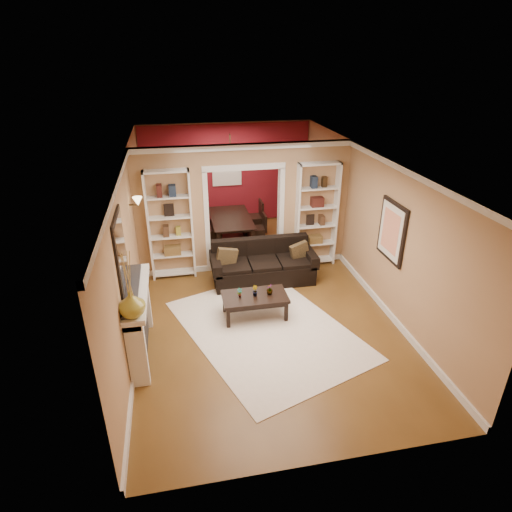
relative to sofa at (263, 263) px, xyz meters
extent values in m
plane|color=brown|center=(-0.26, -0.45, -0.42)|extent=(8.00, 8.00, 0.00)
plane|color=white|center=(-0.26, -0.45, 2.28)|extent=(8.00, 8.00, 0.00)
plane|color=tan|center=(-0.26, 3.55, 0.93)|extent=(8.00, 0.00, 8.00)
plane|color=tan|center=(-0.26, -4.45, 0.93)|extent=(8.00, 0.00, 8.00)
plane|color=tan|center=(-2.51, -0.45, 0.93)|extent=(0.00, 8.00, 8.00)
plane|color=tan|center=(1.99, -0.45, 0.93)|extent=(0.00, 8.00, 8.00)
cube|color=tan|center=(-0.26, 0.75, 0.93)|extent=(4.50, 0.15, 2.70)
cube|color=maroon|center=(-0.26, 3.52, 0.90)|extent=(4.44, 0.04, 2.64)
cube|color=#8CA5CC|center=(-0.26, 3.48, 1.13)|extent=(0.78, 0.03, 0.98)
cube|color=white|center=(-0.31, -1.72, -0.41)|extent=(3.42, 4.00, 0.01)
cube|color=black|center=(0.00, 0.00, 0.00)|extent=(2.14, 0.93, 0.84)
cube|color=brown|center=(-0.76, -0.02, 0.19)|extent=(0.41, 0.16, 0.40)
cube|color=brown|center=(0.76, -0.02, 0.18)|extent=(0.40, 0.19, 0.38)
cube|color=black|center=(-0.43, -1.28, -0.20)|extent=(1.16, 0.63, 0.44)
imported|color=#336626|center=(-0.70, -1.28, 0.11)|extent=(0.11, 0.09, 0.18)
imported|color=#336626|center=(-0.43, -1.28, 0.12)|extent=(0.11, 0.13, 0.19)
imported|color=#336626|center=(-0.16, -1.28, 0.12)|extent=(0.13, 0.13, 0.20)
cube|color=white|center=(-1.81, 0.58, 0.73)|extent=(0.90, 0.30, 2.30)
cube|color=white|center=(1.29, 0.58, 0.73)|extent=(0.90, 0.30, 2.30)
cube|color=white|center=(-2.35, -1.95, 0.16)|extent=(0.32, 1.70, 1.16)
imported|color=olive|center=(-2.35, -2.65, 0.93)|extent=(0.47, 0.47, 0.37)
cube|color=silver|center=(-2.49, -1.95, 1.38)|extent=(0.03, 0.95, 1.10)
cube|color=#FFE0A5|center=(-2.41, 0.10, 1.41)|extent=(0.18, 0.18, 0.22)
cube|color=black|center=(1.95, -1.45, 1.13)|extent=(0.04, 0.85, 1.05)
imported|color=black|center=(-0.33, 2.19, -0.11)|extent=(1.78, 0.99, 0.62)
cube|color=black|center=(-0.88, 1.89, 0.05)|extent=(0.46, 0.46, 0.93)
cube|color=black|center=(0.22, 1.89, -0.03)|extent=(0.47, 0.47, 0.78)
cube|color=black|center=(-0.88, 2.49, -0.04)|extent=(0.45, 0.45, 0.76)
cube|color=black|center=(0.22, 2.49, 0.04)|extent=(0.59, 0.59, 0.92)
cube|color=#392C1A|center=(-0.26, 2.25, 1.60)|extent=(0.50, 0.50, 0.30)
camera|label=1|loc=(-1.66, -7.69, 3.97)|focal=30.00mm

